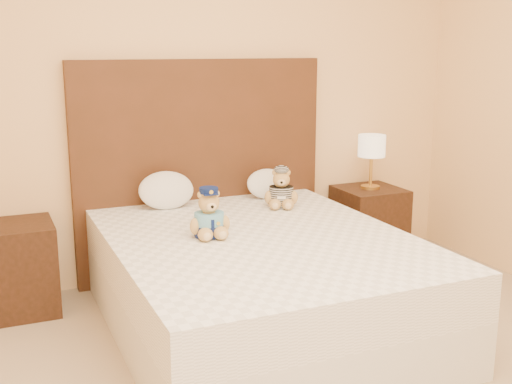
% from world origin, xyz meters
% --- Properties ---
extents(bed, '(1.60, 2.00, 0.55)m').
position_xyz_m(bed, '(0.00, 1.20, 0.28)').
color(bed, white).
rests_on(bed, ground).
extents(headboard, '(1.75, 0.08, 1.50)m').
position_xyz_m(headboard, '(0.00, 2.21, 0.75)').
color(headboard, '#4A2716').
rests_on(headboard, ground).
extents(nightstand_left, '(0.45, 0.45, 0.55)m').
position_xyz_m(nightstand_left, '(-1.25, 2.00, 0.28)').
color(nightstand_left, '#3C1F13').
rests_on(nightstand_left, ground).
extents(nightstand_right, '(0.45, 0.45, 0.55)m').
position_xyz_m(nightstand_right, '(1.25, 2.00, 0.28)').
color(nightstand_right, '#3C1F13').
rests_on(nightstand_right, ground).
extents(lamp, '(0.20, 0.20, 0.40)m').
position_xyz_m(lamp, '(1.25, 2.00, 0.85)').
color(lamp, gold).
rests_on(lamp, nightstand_right).
extents(teddy_police, '(0.25, 0.24, 0.28)m').
position_xyz_m(teddy_police, '(-0.26, 1.30, 0.69)').
color(teddy_police, '#AD7A43').
rests_on(teddy_police, bed).
extents(teddy_prisoner, '(0.30, 0.29, 0.26)m').
position_xyz_m(teddy_prisoner, '(0.40, 1.75, 0.68)').
color(teddy_prisoner, '#AD7A43').
rests_on(teddy_prisoner, bed).
extents(pillow_left, '(0.37, 0.24, 0.26)m').
position_xyz_m(pillow_left, '(-0.30, 2.03, 0.68)').
color(pillow_left, white).
rests_on(pillow_left, bed).
extents(pillow_right, '(0.31, 0.20, 0.22)m').
position_xyz_m(pillow_right, '(0.43, 2.03, 0.66)').
color(pillow_right, white).
rests_on(pillow_right, bed).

